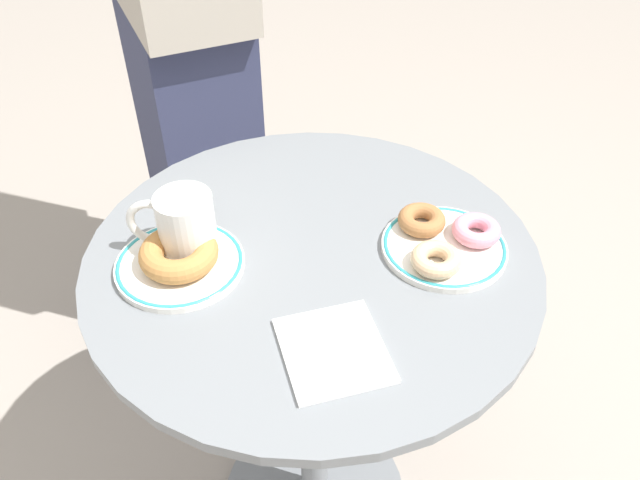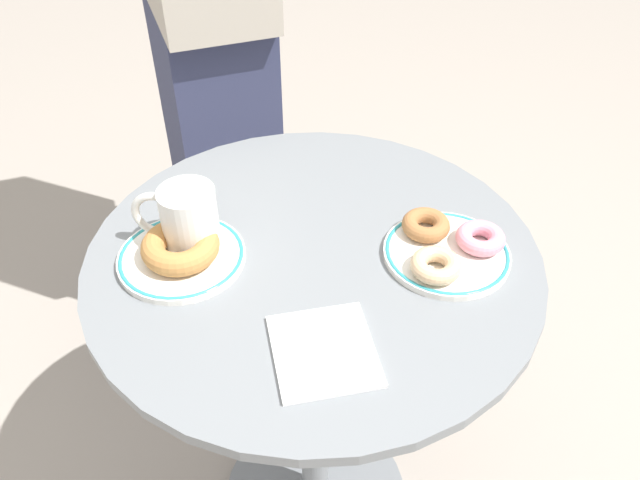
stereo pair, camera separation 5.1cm
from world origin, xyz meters
name	(u,v)px [view 2 (the right image)]	position (x,y,z in m)	size (l,w,h in m)	color
cafe_table	(314,362)	(0.00, 0.00, 0.48)	(0.68, 0.68, 0.74)	slate
plate_left	(182,257)	(-0.19, 0.01, 0.75)	(0.19, 0.19, 0.01)	white
plate_right	(447,253)	(0.19, -0.04, 0.75)	(0.19, 0.19, 0.01)	white
donut_old_fashioned	(180,246)	(-0.19, 0.01, 0.77)	(0.11, 0.11, 0.04)	#BC7F42
donut_pink_frosted	(480,238)	(0.24, -0.03, 0.76)	(0.07, 0.07, 0.02)	pink
donut_cinnamon	(426,225)	(0.17, 0.01, 0.76)	(0.07, 0.07, 0.02)	#A36B3D
donut_glazed	(436,265)	(0.16, -0.08, 0.76)	(0.07, 0.07, 0.02)	#E0B789
paper_napkin	(324,350)	(-0.02, -0.19, 0.74)	(0.13, 0.14, 0.01)	white
coffee_mug	(187,220)	(-0.18, 0.04, 0.79)	(0.13, 0.08, 0.10)	white
person_figure	(205,18)	(-0.13, 0.68, 0.84)	(0.30, 0.47, 1.70)	#2D3351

